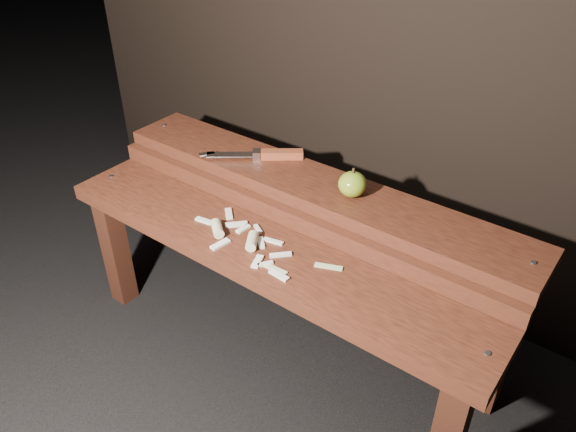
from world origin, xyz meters
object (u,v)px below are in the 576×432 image
Objects in this scene: bench_front_tier at (259,270)px; bench_rear_tier at (312,209)px; knife at (268,155)px; apple at (352,184)px.

bench_front_tier is 1.00× the size of bench_rear_tier.
bench_rear_tier is 0.20m from knife.
knife is at bearing 174.75° from apple.
apple is (0.12, 0.23, 0.18)m from bench_front_tier.
knife is (-0.29, 0.03, -0.02)m from apple.
bench_front_tier is 0.23m from bench_rear_tier.
knife is at bearing 123.42° from bench_front_tier.
bench_front_tier is at bearing -56.58° from knife.
knife is (-0.17, 0.03, 0.10)m from bench_rear_tier.
bench_rear_tier reaches higher than bench_front_tier.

